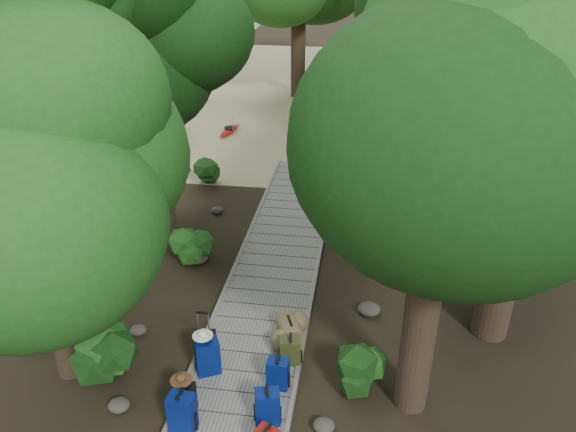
% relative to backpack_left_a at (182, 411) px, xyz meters
% --- Properties ---
extents(ground, '(120.00, 120.00, 0.00)m').
position_rel_backpack_left_a_xyz_m(ground, '(0.67, 4.40, -0.50)').
color(ground, black).
rests_on(ground, ground).
extents(sand_beach, '(40.00, 22.00, 0.02)m').
position_rel_backpack_left_a_xyz_m(sand_beach, '(0.67, 20.40, -0.49)').
color(sand_beach, tan).
rests_on(sand_beach, ground).
extents(boardwalk, '(2.00, 12.00, 0.12)m').
position_rel_backpack_left_a_xyz_m(boardwalk, '(0.67, 5.40, -0.44)').
color(boardwalk, gray).
rests_on(boardwalk, ground).
extents(backpack_left_a, '(0.44, 0.33, 0.77)m').
position_rel_backpack_left_a_xyz_m(backpack_left_a, '(0.00, 0.00, 0.00)').
color(backpack_left_a, navy).
rests_on(backpack_left_a, boardwalk).
extents(backpack_left_b, '(0.36, 0.27, 0.64)m').
position_rel_backpack_left_a_xyz_m(backpack_left_b, '(-0.08, 0.35, -0.07)').
color(backpack_left_b, black).
rests_on(backpack_left_b, boardwalk).
extents(backpack_left_c, '(0.50, 0.45, 0.77)m').
position_rel_backpack_left_a_xyz_m(backpack_left_c, '(0.04, 1.31, 0.00)').
color(backpack_left_c, navy).
rests_on(backpack_left_c, boardwalk).
extents(backpack_right_b, '(0.45, 0.36, 0.71)m').
position_rel_backpack_left_a_xyz_m(backpack_right_b, '(1.30, 0.33, -0.03)').
color(backpack_right_b, navy).
rests_on(backpack_right_b, boardwalk).
extents(backpack_right_c, '(0.39, 0.29, 0.63)m').
position_rel_backpack_left_a_xyz_m(backpack_right_c, '(1.34, 1.14, -0.07)').
color(backpack_right_c, navy).
rests_on(backpack_right_c, boardwalk).
extents(backpack_right_d, '(0.41, 0.32, 0.58)m').
position_rel_backpack_left_a_xyz_m(backpack_right_d, '(1.47, 1.77, -0.09)').
color(backpack_right_d, '#393F1C').
rests_on(backpack_right_d, boardwalk).
extents(duffel_right_khaki, '(0.65, 0.78, 0.44)m').
position_rel_backpack_left_a_xyz_m(duffel_right_khaki, '(1.37, 2.39, -0.16)').
color(duffel_right_khaki, olive).
rests_on(duffel_right_khaki, boardwalk).
extents(suitcase_on_boardwalk, '(0.42, 0.27, 0.61)m').
position_rel_backpack_left_a_xyz_m(suitcase_on_boardwalk, '(-0.09, 1.63, -0.08)').
color(suitcase_on_boardwalk, black).
rests_on(suitcase_on_boardwalk, boardwalk).
extents(lone_suitcase_on_sand, '(0.46, 0.34, 0.64)m').
position_rel_backpack_left_a_xyz_m(lone_suitcase_on_sand, '(1.12, 12.48, -0.17)').
color(lone_suitcase_on_sand, black).
rests_on(lone_suitcase_on_sand, sand_beach).
extents(hat_brown, '(0.37, 0.37, 0.11)m').
position_rel_backpack_left_a_xyz_m(hat_brown, '(-0.12, 0.39, 0.31)').
color(hat_brown, '#51351E').
rests_on(hat_brown, backpack_left_b).
extents(hat_white, '(0.36, 0.36, 0.12)m').
position_rel_backpack_left_a_xyz_m(hat_white, '(-0.03, 1.35, 0.45)').
color(hat_white, silver).
rests_on(hat_white, backpack_left_c).
extents(kayak, '(1.32, 3.26, 0.32)m').
position_rel_backpack_left_a_xyz_m(kayak, '(-2.68, 14.15, -0.32)').
color(kayak, '#A7110E').
rests_on(kayak, sand_beach).
extents(sun_lounger, '(0.72, 1.88, 0.60)m').
position_rel_backpack_left_a_xyz_m(sun_lounger, '(3.19, 13.70, -0.19)').
color(sun_lounger, silver).
rests_on(sun_lounger, sand_beach).
extents(tree_right_a, '(4.70, 4.70, 7.84)m').
position_rel_backpack_left_a_xyz_m(tree_right_a, '(3.62, 1.21, 3.42)').
color(tree_right_a, black).
rests_on(tree_right_a, ground).
extents(tree_right_b, '(5.54, 5.54, 9.90)m').
position_rel_backpack_left_a_xyz_m(tree_right_b, '(5.27, 3.35, 4.44)').
color(tree_right_b, black).
rests_on(tree_right_b, ground).
extents(tree_right_c, '(4.95, 4.95, 8.56)m').
position_rel_backpack_left_a_xyz_m(tree_right_c, '(4.44, 6.55, 3.78)').
color(tree_right_c, black).
rests_on(tree_right_c, ground).
extents(tree_right_d, '(6.12, 6.12, 11.22)m').
position_rel_backpack_left_a_xyz_m(tree_right_d, '(6.57, 9.05, 5.10)').
color(tree_right_d, black).
rests_on(tree_right_d, ground).
extents(tree_right_e, '(5.05, 5.05, 9.10)m').
position_rel_backpack_left_a_xyz_m(tree_right_e, '(5.33, 11.20, 4.04)').
color(tree_right_e, black).
rests_on(tree_right_e, ground).
extents(tree_right_f, '(5.17, 5.17, 9.23)m').
position_rel_backpack_left_a_xyz_m(tree_right_f, '(6.76, 13.65, 4.11)').
color(tree_right_f, black).
rests_on(tree_right_f, ground).
extents(tree_left_a, '(3.98, 3.98, 6.63)m').
position_rel_backpack_left_a_xyz_m(tree_left_a, '(-2.49, 1.07, 2.81)').
color(tree_left_a, black).
rests_on(tree_left_a, ground).
extents(tree_left_c, '(4.72, 4.72, 8.21)m').
position_rel_backpack_left_a_xyz_m(tree_left_c, '(-2.73, 6.88, 3.60)').
color(tree_left_c, black).
rests_on(tree_left_c, ground).
extents(tree_back_d, '(4.54, 4.54, 7.57)m').
position_rel_backpack_left_a_xyz_m(tree_back_d, '(-4.99, 18.31, 3.28)').
color(tree_back_d, black).
rests_on(tree_back_d, ground).
extents(palm_right_a, '(4.64, 4.64, 7.92)m').
position_rel_backpack_left_a_xyz_m(palm_right_a, '(3.97, 9.74, 3.45)').
color(palm_right_a, '#1B4713').
rests_on(palm_right_a, ground).
extents(palm_right_b, '(4.34, 4.34, 8.38)m').
position_rel_backpack_left_a_xyz_m(palm_right_b, '(5.27, 15.81, 3.69)').
color(palm_right_b, '#1B4713').
rests_on(palm_right_b, ground).
extents(palm_right_c, '(4.75, 4.75, 7.55)m').
position_rel_backpack_left_a_xyz_m(palm_right_c, '(2.67, 17.43, 3.27)').
color(palm_right_c, '#1B4713').
rests_on(palm_right_c, ground).
extents(palm_left_a, '(4.17, 4.17, 6.63)m').
position_rel_backpack_left_a_xyz_m(palm_left_a, '(-3.48, 10.28, 2.81)').
color(palm_left_a, '#1B4713').
rests_on(palm_left_a, ground).
extents(rock_left_a, '(0.38, 0.34, 0.21)m').
position_rel_backpack_left_a_xyz_m(rock_left_a, '(-1.24, 0.32, -0.40)').
color(rock_left_a, '#4C473F').
rests_on(rock_left_a, ground).
extents(rock_left_b, '(0.34, 0.30, 0.18)m').
position_rel_backpack_left_a_xyz_m(rock_left_b, '(-1.68, 2.25, -0.41)').
color(rock_left_b, '#4C473F').
rests_on(rock_left_b, ground).
extents(rock_left_c, '(0.53, 0.48, 0.29)m').
position_rel_backpack_left_a_xyz_m(rock_left_c, '(-1.26, 4.99, -0.36)').
color(rock_left_c, '#4C473F').
rests_on(rock_left_c, ground).
extents(rock_left_d, '(0.33, 0.30, 0.18)m').
position_rel_backpack_left_a_xyz_m(rock_left_d, '(-1.45, 7.58, -0.41)').
color(rock_left_d, '#4C473F').
rests_on(rock_left_d, ground).
extents(rock_right_a, '(0.36, 0.33, 0.20)m').
position_rel_backpack_left_a_xyz_m(rock_right_a, '(2.21, 0.40, -0.40)').
color(rock_right_a, '#4C473F').
rests_on(rock_right_a, ground).
extents(rock_right_b, '(0.48, 0.43, 0.26)m').
position_rel_backpack_left_a_xyz_m(rock_right_b, '(2.88, 3.56, -0.37)').
color(rock_right_b, '#4C473F').
rests_on(rock_right_b, ground).
extents(rock_right_c, '(0.36, 0.33, 0.20)m').
position_rel_backpack_left_a_xyz_m(rock_right_c, '(2.11, 6.25, -0.40)').
color(rock_right_c, '#4C473F').
rests_on(rock_right_c, ground).
extents(rock_right_d, '(0.60, 0.54, 0.33)m').
position_rel_backpack_left_a_xyz_m(rock_right_d, '(3.55, 8.62, -0.34)').
color(rock_right_d, '#4C473F').
rests_on(rock_right_d, ground).
extents(shrub_left_a, '(1.25, 1.25, 1.12)m').
position_rel_backpack_left_a_xyz_m(shrub_left_a, '(-1.71, 0.99, 0.06)').
color(shrub_left_a, '#185118').
rests_on(shrub_left_a, ground).
extents(shrub_left_b, '(0.89, 0.89, 0.80)m').
position_rel_backpack_left_a_xyz_m(shrub_left_b, '(-1.41, 5.11, -0.10)').
color(shrub_left_b, '#185118').
rests_on(shrub_left_b, ground).
extents(shrub_left_c, '(1.04, 1.04, 0.93)m').
position_rel_backpack_left_a_xyz_m(shrub_left_c, '(-2.42, 9.39, -0.04)').
color(shrub_left_c, '#185118').
rests_on(shrub_left_c, ground).
extents(shrub_right_a, '(0.91, 0.91, 0.82)m').
position_rel_backpack_left_a_xyz_m(shrub_right_a, '(2.76, 1.41, -0.09)').
color(shrub_right_a, '#185118').
rests_on(shrub_right_a, ground).
extents(shrub_right_b, '(1.34, 1.34, 1.20)m').
position_rel_backpack_left_a_xyz_m(shrub_right_b, '(3.47, 6.09, 0.10)').
color(shrub_right_b, '#185118').
rests_on(shrub_right_b, ground).
extents(shrub_right_c, '(0.96, 0.96, 0.86)m').
position_rel_backpack_left_a_xyz_m(shrub_right_c, '(2.65, 10.37, -0.07)').
color(shrub_right_c, '#185118').
rests_on(shrub_right_c, ground).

